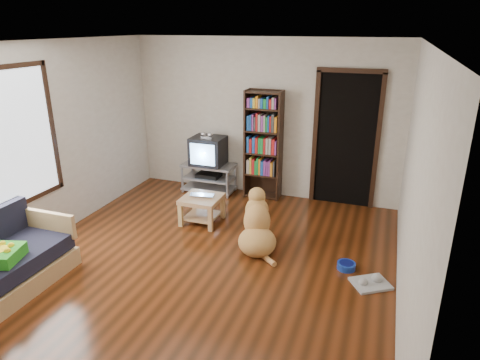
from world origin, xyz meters
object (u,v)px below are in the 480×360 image
(green_cushion, at_px, (0,255))
(grey_rag, at_px, (371,284))
(coffee_table, at_px, (202,204))
(bookshelf, at_px, (263,139))
(tv_stand, at_px, (209,177))
(crt_tv, at_px, (209,150))
(dog_bowl, at_px, (346,266))
(laptop, at_px, (201,197))
(dog, at_px, (257,227))

(green_cushion, height_order, grey_rag, green_cushion)
(green_cushion, height_order, coffee_table, green_cushion)
(green_cushion, height_order, bookshelf, bookshelf)
(green_cushion, xyz_separation_m, tv_stand, (0.85, 3.56, -0.22))
(crt_tv, bearing_deg, dog_bowl, -35.29)
(laptop, distance_m, dog_bowl, 2.28)
(dog_bowl, height_order, coffee_table, coffee_table)
(coffee_table, bearing_deg, green_cushion, -117.77)
(grey_rag, xyz_separation_m, bookshelf, (-1.92, 2.14, 0.99))
(grey_rag, xyz_separation_m, tv_stand, (-2.87, 2.05, 0.25))
(dog, bearing_deg, tv_stand, 130.32)
(green_cushion, relative_size, bookshelf, 0.22)
(dog_bowl, relative_size, coffee_table, 0.40)
(laptop, bearing_deg, green_cushion, -126.98)
(tv_stand, relative_size, bookshelf, 0.50)
(dog, bearing_deg, grey_rag, -15.31)
(bookshelf, bearing_deg, green_cushion, -116.25)
(tv_stand, distance_m, dog, 2.16)
(dog_bowl, bearing_deg, crt_tv, 144.71)
(dog_bowl, xyz_separation_m, tv_stand, (-2.57, 1.80, 0.23))
(laptop, xyz_separation_m, coffee_table, (0.00, 0.03, -0.13))
(coffee_table, bearing_deg, tv_stand, 108.67)
(laptop, relative_size, dog_bowl, 1.62)
(laptop, relative_size, grey_rag, 0.89)
(laptop, height_order, tv_stand, tv_stand)
(tv_stand, distance_m, crt_tv, 0.47)
(tv_stand, xyz_separation_m, bookshelf, (0.95, 0.09, 0.73))
(laptop, relative_size, dog, 0.41)
(green_cushion, bearing_deg, bookshelf, 47.33)
(green_cushion, relative_size, tv_stand, 0.44)
(tv_stand, bearing_deg, green_cushion, -103.44)
(grey_rag, bearing_deg, green_cushion, -157.95)
(dog_bowl, distance_m, bookshelf, 2.67)
(coffee_table, height_order, dog, dog)
(tv_stand, distance_m, bookshelf, 1.20)
(coffee_table, bearing_deg, dog, -24.88)
(laptop, distance_m, dog, 1.09)
(crt_tv, height_order, coffee_table, crt_tv)
(grey_rag, height_order, crt_tv, crt_tv)
(laptop, bearing_deg, bookshelf, 58.25)
(crt_tv, bearing_deg, grey_rag, -35.79)
(crt_tv, relative_size, coffee_table, 1.05)
(green_cushion, relative_size, coffee_table, 0.72)
(laptop, distance_m, bookshelf, 1.53)
(dog_bowl, relative_size, tv_stand, 0.24)
(green_cushion, xyz_separation_m, dog, (2.25, 1.91, -0.20))
(green_cushion, distance_m, dog_bowl, 3.87)
(laptop, xyz_separation_m, dog, (1.00, -0.43, -0.13))
(bookshelf, height_order, coffee_table, bookshelf)
(dog_bowl, height_order, crt_tv, crt_tv)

